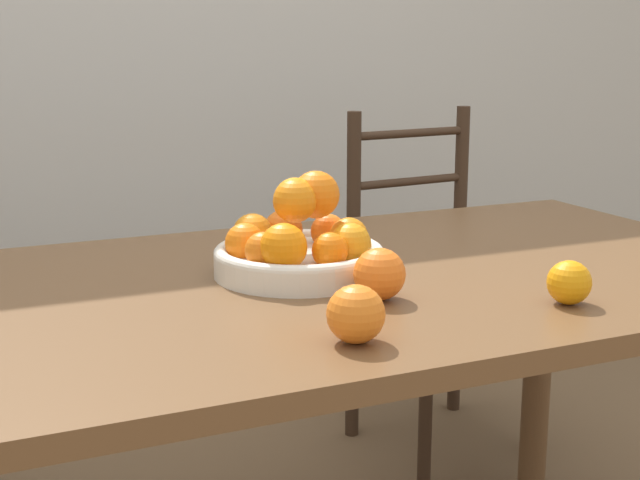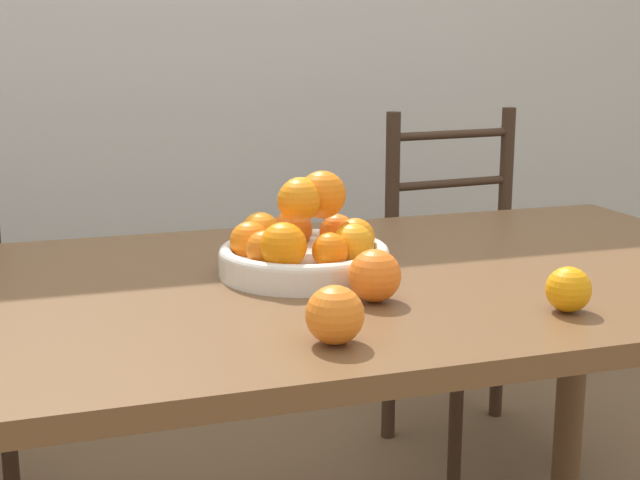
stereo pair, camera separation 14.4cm
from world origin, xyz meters
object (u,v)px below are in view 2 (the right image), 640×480
at_px(fruit_bowl, 304,244).
at_px(orange_loose_1, 375,276).
at_px(orange_loose_0, 335,315).
at_px(orange_loose_2, 568,289).
at_px(chair_right, 474,290).

height_order(fruit_bowl, orange_loose_1, fruit_bowl).
height_order(orange_loose_0, orange_loose_1, orange_loose_1).
distance_m(fruit_bowl, orange_loose_0, 0.36).
bearing_deg(orange_loose_2, chair_right, 68.64).
height_order(fruit_bowl, orange_loose_2, fruit_bowl).
height_order(orange_loose_0, orange_loose_2, orange_loose_0).
xyz_separation_m(orange_loose_2, chair_right, (0.41, 1.04, -0.32)).
relative_size(orange_loose_0, chair_right, 0.08).
height_order(orange_loose_0, chair_right, chair_right).
bearing_deg(chair_right, fruit_bowl, -140.88).
bearing_deg(chair_right, orange_loose_0, -131.96).
relative_size(orange_loose_2, chair_right, 0.07).
height_order(fruit_bowl, orange_loose_0, fruit_bowl).
distance_m(fruit_bowl, orange_loose_2, 0.45).
distance_m(orange_loose_0, orange_loose_2, 0.38).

